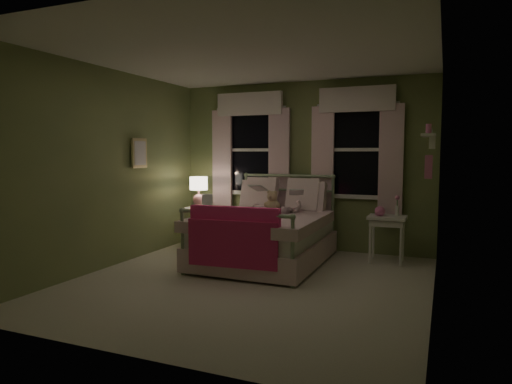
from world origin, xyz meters
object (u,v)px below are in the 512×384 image
at_px(nightstand_left, 199,222).
at_px(table_lamp, 199,188).
at_px(teddy_bear, 273,203).
at_px(bed, 266,235).
at_px(child_left, 259,189).
at_px(child_right, 295,194).
at_px(nightstand_right, 387,223).

xyz_separation_m(nightstand_left, table_lamp, (0.00, 0.00, 0.54)).
relative_size(teddy_bear, nightstand_left, 0.50).
relative_size(bed, nightstand_left, 3.13).
height_order(bed, child_left, child_left).
relative_size(child_right, nightstand_right, 1.10).
bearing_deg(bed, table_lamp, 161.82).
xyz_separation_m(child_left, nightstand_left, (-1.01, 0.00, -0.56)).
bearing_deg(nightstand_left, child_left, -0.09).
relative_size(bed, nightstand_right, 3.18).
xyz_separation_m(child_right, nightstand_right, (1.26, 0.16, -0.37)).
distance_m(bed, nightstand_right, 1.66).
relative_size(bed, teddy_bear, 6.26).
bearing_deg(table_lamp, nightstand_left, -90.00).
relative_size(bed, table_lamp, 4.49).
bearing_deg(teddy_bear, table_lamp, 172.92).
distance_m(child_right, table_lamp, 1.57).
height_order(child_left, child_right, child_left).
relative_size(child_left, nightstand_right, 1.27).
relative_size(child_right, teddy_bear, 2.17).
xyz_separation_m(bed, child_left, (-0.28, 0.42, 0.59)).
relative_size(child_right, nightstand_left, 1.08).
xyz_separation_m(child_left, teddy_bear, (0.28, -0.16, -0.19)).
relative_size(child_right, table_lamp, 1.55).
relative_size(child_left, teddy_bear, 2.51).
distance_m(nightstand_left, table_lamp, 0.54).
bearing_deg(nightstand_left, child_right, -0.06).
distance_m(bed, nightstand_left, 1.36).
xyz_separation_m(nightstand_left, nightstand_right, (2.83, 0.16, 0.13)).
bearing_deg(nightstand_right, bed, -159.21).
bearing_deg(nightstand_right, child_left, -174.84).
height_order(table_lamp, nightstand_right, table_lamp).
relative_size(bed, child_left, 2.50).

